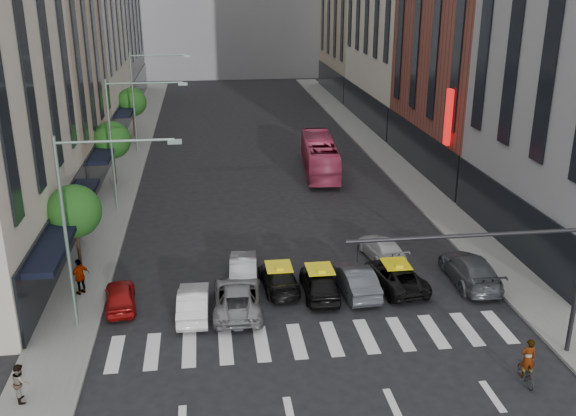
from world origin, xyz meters
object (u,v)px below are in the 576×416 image
object	(u,v)px
pedestrian_near	(21,382)
pedestrian_far	(80,277)
taxi_left	(279,278)
bus	(320,156)
streetlamp_far	(143,89)
car_white_front	(193,302)
car_red	(120,296)
motorcycle	(526,374)
taxi_center	(320,282)
streetlamp_near	(85,208)
streetlamp_mid	(124,128)

from	to	relation	value
pedestrian_near	pedestrian_far	bearing A→B (deg)	-23.84
taxi_left	pedestrian_far	world-z (taller)	pedestrian_far
bus	streetlamp_far	bearing A→B (deg)	-25.12
car_white_front	taxi_left	world-z (taller)	car_white_front
car_red	car_white_front	bearing A→B (deg)	153.76
taxi_left	motorcycle	xyz separation A→B (m)	(8.87, -9.57, -0.21)
taxi_center	motorcycle	distance (m)	10.98
streetlamp_far	taxi_left	xyz separation A→B (m)	(8.85, -29.23, -5.29)
streetlamp_near	streetlamp_mid	size ratio (longest dim) A/B	1.00
streetlamp_near	car_red	bearing A→B (deg)	64.58
car_red	pedestrian_near	bearing A→B (deg)	61.80
motorcycle	pedestrian_far	distance (m)	21.48
taxi_left	bus	world-z (taller)	bus
streetlamp_near	pedestrian_far	bearing A→B (deg)	111.36
streetlamp_mid	taxi_left	distance (m)	16.77
car_red	streetlamp_mid	bearing A→B (deg)	-93.39
motorcycle	pedestrian_near	xyz separation A→B (m)	(-19.74, 1.27, 0.52)
taxi_center	pedestrian_near	world-z (taller)	pedestrian_near
streetlamp_near	taxi_left	xyz separation A→B (m)	(8.85, 2.77, -5.29)
streetlamp_far	pedestrian_near	size ratio (longest dim) A/B	5.78
streetlamp_far	taxi_center	xyz separation A→B (m)	(10.83, -30.25, -5.18)
car_red	bus	size ratio (longest dim) A/B	0.35
streetlamp_near	taxi_center	xyz separation A→B (m)	(10.83, 1.75, -5.18)
taxi_center	pedestrian_near	xyz separation A→B (m)	(-12.85, -7.27, 0.20)
car_white_front	car_red	bearing A→B (deg)	-18.01
car_red	bus	world-z (taller)	bus
bus	motorcycle	size ratio (longest dim) A/B	6.80
bus	pedestrian_far	distance (m)	25.68
streetlamp_far	car_white_front	world-z (taller)	streetlamp_far
motorcycle	pedestrian_far	size ratio (longest dim) A/B	0.81
car_red	taxi_left	distance (m)	8.07
car_white_front	taxi_center	distance (m)	6.52
streetlamp_near	streetlamp_mid	distance (m)	16.00
pedestrian_far	streetlamp_far	bearing A→B (deg)	-136.71
streetlamp_mid	motorcycle	bearing A→B (deg)	-52.13
streetlamp_far	bus	distance (m)	17.62
motorcycle	streetlamp_near	bearing A→B (deg)	-16.86
streetlamp_mid	bus	xyz separation A→B (m)	(14.70, 7.35, -4.44)
streetlamp_far	pedestrian_far	distance (m)	29.19
bus	pedestrian_far	size ratio (longest dim) A/B	5.51
taxi_center	pedestrian_far	size ratio (longest dim) A/B	2.25
streetlamp_mid	bus	distance (m)	17.02
car_red	taxi_left	xyz separation A→B (m)	(8.01, 1.00, -0.00)
streetlamp_far	car_white_front	size ratio (longest dim) A/B	2.17
streetlamp_near	streetlamp_far	xyz separation A→B (m)	(0.00, 32.00, 0.00)
streetlamp_far	pedestrian_near	bearing A→B (deg)	-93.08
pedestrian_far	car_red	bearing A→B (deg)	101.11
motorcycle	pedestrian_near	size ratio (longest dim) A/B	0.99
taxi_left	bus	bearing A→B (deg)	-109.67
streetlamp_mid	car_red	size ratio (longest dim) A/B	2.47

